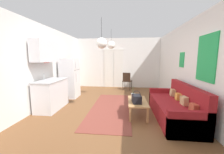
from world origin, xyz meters
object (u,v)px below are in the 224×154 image
object	(u,v)px
pendant_lamp_near	(102,43)
bamboo_vase	(133,97)
accent_chair	(127,80)
couch	(176,108)
handbag	(137,99)
pendant_lamp_far	(111,45)
refrigerator	(70,78)
coffee_table	(137,102)

from	to	relation	value
pendant_lamp_near	bamboo_vase	bearing A→B (deg)	3.98
bamboo_vase	accent_chair	distance (m)	2.91
couch	handbag	size ratio (longest dim) A/B	6.21
bamboo_vase	pendant_lamp_far	distance (m)	2.26
couch	accent_chair	size ratio (longest dim) A/B	2.32
bamboo_vase	handbag	size ratio (longest dim) A/B	1.21
accent_chair	couch	bearing A→B (deg)	127.45
refrigerator	pendant_lamp_far	xyz separation A→B (m)	(1.68, -0.01, 1.29)
bamboo_vase	accent_chair	world-z (taller)	accent_chair
accent_chair	handbag	bearing A→B (deg)	109.59
couch	pendant_lamp_far	bearing A→B (deg)	139.38
couch	coffee_table	xyz separation A→B (m)	(-0.99, 0.12, 0.07)
couch	pendant_lamp_near	xyz separation A→B (m)	(-1.98, 0.14, 1.70)
handbag	pendant_lamp_near	xyz separation A→B (m)	(-0.96, 0.20, 1.47)
pendant_lamp_near	pendant_lamp_far	bearing A→B (deg)	86.14
refrigerator	accent_chair	bearing A→B (deg)	32.73
bamboo_vase	pendant_lamp_far	world-z (taller)	pendant_lamp_far
couch	coffee_table	size ratio (longest dim) A/B	2.02
couch	coffee_table	distance (m)	1.00
handbag	pendant_lamp_far	distance (m)	2.45
couch	pendant_lamp_near	world-z (taller)	pendant_lamp_near
couch	refrigerator	bearing A→B (deg)	155.56
bamboo_vase	pendant_lamp_far	xyz separation A→B (m)	(-0.77, 1.42, 1.58)
pendant_lamp_near	pendant_lamp_far	distance (m)	1.48
bamboo_vase	coffee_table	bearing A→B (deg)	-31.09
coffee_table	accent_chair	size ratio (longest dim) A/B	1.15
handbag	pendant_lamp_near	world-z (taller)	pendant_lamp_near
coffee_table	refrigerator	distance (m)	3.02
coffee_table	bamboo_vase	size ratio (longest dim) A/B	2.54
pendant_lamp_far	refrigerator	bearing A→B (deg)	179.82
couch	accent_chair	bearing A→B (deg)	111.97
handbag	pendant_lamp_near	distance (m)	1.76
bamboo_vase	refrigerator	world-z (taller)	refrigerator
pendant_lamp_far	handbag	bearing A→B (deg)	-62.87
couch	pendant_lamp_far	xyz separation A→B (m)	(-1.88, 1.62, 1.79)
couch	pendant_lamp_far	distance (m)	3.06
handbag	pendant_lamp_near	bearing A→B (deg)	168.36
coffee_table	accent_chair	world-z (taller)	accent_chair
bamboo_vase	refrigerator	size ratio (longest dim) A/B	0.25
coffee_table	handbag	bearing A→B (deg)	-102.52
refrigerator	pendant_lamp_near	size ratio (longest dim) A/B	1.94
coffee_table	bamboo_vase	distance (m)	0.21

